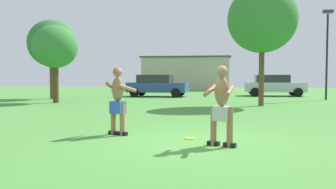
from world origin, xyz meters
TOP-DOWN VIEW (x-y plane):
  - ground_plane at (0.00, 0.00)m, footprint 80.00×80.00m
  - player_with_cap at (-1.98, 0.75)m, footprint 0.74×0.73m
  - player_in_gray at (0.54, -0.37)m, footprint 0.70×0.75m
  - frisbee at (-0.17, 0.43)m, footprint 0.25×0.25m
  - car_blue_near_post at (-3.69, 17.40)m, footprint 4.44×2.33m
  - car_silver_mid_lot at (4.85, 19.23)m, footprint 4.32×2.07m
  - lamp_post at (7.34, 15.16)m, footprint 0.60×0.24m
  - outbuilding_behind_lot at (-2.59, 30.59)m, footprint 9.46×4.86m
  - tree_left_field at (2.71, 10.01)m, footprint 3.37×3.37m
  - tree_behind_players at (-8.29, 10.70)m, footprint 2.47×2.47m
  - tree_near_building at (-10.05, 13.99)m, footprint 3.07×3.07m

SIDE VIEW (x-z plane):
  - ground_plane at x=0.00m, z-range 0.00..0.00m
  - frisbee at x=-0.17m, z-range 0.00..0.03m
  - car_blue_near_post at x=-3.69m, z-range 0.03..1.61m
  - car_silver_mid_lot at x=4.85m, z-range 0.03..1.61m
  - player_in_gray at x=0.54m, z-range 0.04..1.72m
  - player_with_cap at x=-1.98m, z-range 0.08..1.77m
  - outbuilding_behind_lot at x=-2.59m, z-range 0.01..3.60m
  - tree_behind_players at x=-8.29m, z-range 0.93..5.22m
  - lamp_post at x=7.34m, z-range 0.64..6.19m
  - tree_near_building at x=-10.05m, z-range 1.02..6.15m
  - tree_left_field at x=2.71m, z-range 1.29..7.19m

